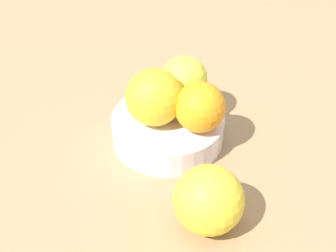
{
  "coord_description": "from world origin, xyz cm",
  "views": [
    {
      "loc": [
        50.56,
        7.83,
        44.95
      ],
      "look_at": [
        0.0,
        0.0,
        2.36
      ],
      "focal_mm": 50.18,
      "sensor_mm": 36.0,
      "label": 1
    }
  ],
  "objects": [
    {
      "name": "orange_in_bowl_2",
      "position": [
        -4.7,
        1.56,
        7.32
      ],
      "size": [
        6.77,
        6.77,
        6.77
      ],
      "primitive_type": "sphere",
      "color": "yellow",
      "rests_on": "fruit_bowl"
    },
    {
      "name": "ground_plane",
      "position": [
        0.0,
        0.0,
        -1.0
      ],
      "size": [
        110.0,
        110.0,
        2.0
      ],
      "primitive_type": "cube",
      "color": "#997551"
    },
    {
      "name": "orange_in_bowl_0",
      "position": [
        0.86,
        -1.73,
        7.84
      ],
      "size": [
        7.81,
        7.81,
        7.81
      ],
      "primitive_type": "sphere",
      "color": "yellow",
      "rests_on": "fruit_bowl"
    },
    {
      "name": "orange_loose_0",
      "position": [
        14.49,
        6.97,
        4.14
      ],
      "size": [
        8.27,
        8.27,
        8.27
      ],
      "primitive_type": "sphere",
      "color": "yellow",
      "rests_on": "ground_plane"
    },
    {
      "name": "orange_in_bowl_1",
      "position": [
        1.45,
        4.49,
        7.36
      ],
      "size": [
        6.84,
        6.84,
        6.84
      ],
      "primitive_type": "sphere",
      "color": "orange",
      "rests_on": "fruit_bowl"
    },
    {
      "name": "fruit_bowl",
      "position": [
        0.0,
        0.0,
        1.86
      ],
      "size": [
        15.92,
        15.92,
        3.94
      ],
      "color": "silver",
      "rests_on": "ground_plane"
    }
  ]
}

